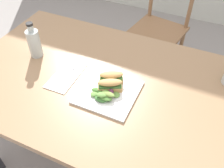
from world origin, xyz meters
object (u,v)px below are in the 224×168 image
Objects in this scene: chair_wooden_far at (160,28)px; sandwich_half_front at (110,85)px; sandwich_half_back at (111,77)px; bottle_cold_brew at (35,44)px; fork_on_napkin at (68,72)px; dining_table at (104,98)px; plate_lunch at (108,92)px.

sandwich_half_front is at bearing -87.35° from chair_wooden_far.
bottle_cold_brew reaches higher than sandwich_half_back.
sandwich_half_front is at bearing -5.95° from fork_on_napkin.
dining_table is 5.47× the size of plate_lunch.
dining_table is at bearing -4.27° from bottle_cold_brew.
chair_wooden_far is at bearing 92.65° from sandwich_half_front.
fork_on_napkin is at bearing -13.91° from bottle_cold_brew.
fork_on_napkin is (-0.22, -0.02, -0.03)m from sandwich_half_back.
sandwich_half_back is at bearing 6.39° from fork_on_napkin.
bottle_cold_brew is at bearing -112.32° from chair_wooden_far.
bottle_cold_brew is at bearing 170.09° from sandwich_half_front.
sandwich_half_back is 0.63× the size of fork_on_napkin.
dining_table is at bearing 177.96° from sandwich_half_back.
plate_lunch reaches higher than dining_table.
plate_lunch reaches higher than fork_on_napkin.
chair_wooden_far reaches higher than fork_on_napkin.
chair_wooden_far is 4.60× the size of bottle_cold_brew.
sandwich_half_front is (0.05, -1.07, 0.33)m from chair_wooden_far.
sandwich_half_front is 0.46m from bottle_cold_brew.
chair_wooden_far reaches higher than dining_table.
dining_table is at bearing 8.22° from fork_on_napkin.
sandwich_half_back reaches higher than plate_lunch.
plate_lunch is at bearing -11.71° from bottle_cold_brew.
bottle_cold_brew is at bearing 175.73° from dining_table.
dining_table is at bearing -90.29° from chair_wooden_far.
bottle_cold_brew is (-0.22, 0.06, 0.06)m from fork_on_napkin.
chair_wooden_far is 1.13m from bottle_cold_brew.
bottle_cold_brew is at bearing 175.93° from sandwich_half_back.
chair_wooden_far reaches higher than plate_lunch.
chair_wooden_far is 1.10m from fork_on_napkin.
sandwich_half_back is at bearing 108.08° from sandwich_half_front.
fork_on_napkin is at bearing 174.05° from sandwich_half_front.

